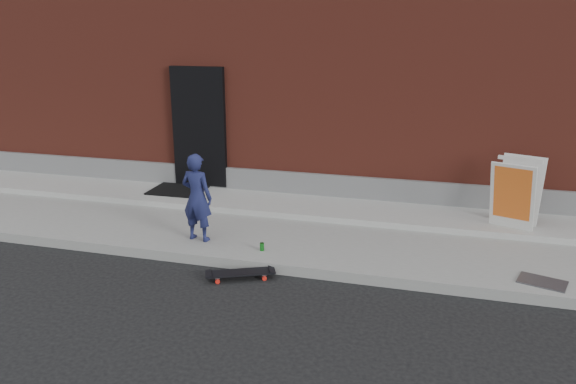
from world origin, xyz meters
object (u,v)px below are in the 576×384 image
(soda_can, at_px, (262,247))
(child, at_px, (197,197))
(skateboard, at_px, (240,273))
(pizza_sign, at_px, (516,192))

(soda_can, bearing_deg, child, 171.51)
(child, relative_size, skateboard, 1.46)
(skateboard, height_order, soda_can, soda_can)
(skateboard, distance_m, soda_can, 0.68)
(pizza_sign, bearing_deg, soda_can, -153.42)
(child, bearing_deg, soda_can, 179.26)
(soda_can, bearing_deg, skateboard, -97.47)
(pizza_sign, xyz_separation_m, soda_can, (-3.53, -1.77, -0.58))
(child, relative_size, soda_can, 11.59)
(child, height_order, skateboard, child)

